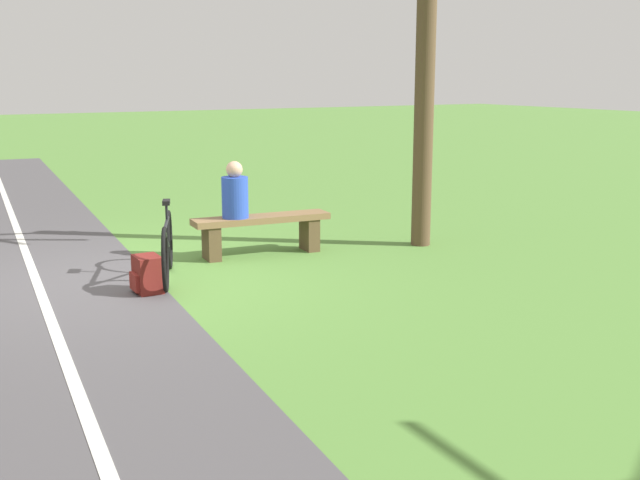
{
  "coord_description": "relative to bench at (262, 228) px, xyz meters",
  "views": [
    {
      "loc": [
        2.08,
        8.48,
        2.25
      ],
      "look_at": [
        -1.3,
        2.49,
        0.78
      ],
      "focal_mm": 43.55,
      "sensor_mm": 36.0,
      "label": 1
    }
  ],
  "objects": [
    {
      "name": "ground_plane",
      "position": [
        2.02,
        0.29,
        -0.35
      ],
      "size": [
        80.0,
        80.0,
        0.0
      ],
      "primitive_type": "plane",
      "color": "#548438"
    },
    {
      "name": "paved_path",
      "position": [
        3.13,
        4.29,
        -0.34
      ],
      "size": [
        5.55,
        36.08,
        0.02
      ],
      "primitive_type": "cube",
      "rotation": [
        0.0,
        0.0,
        -0.09
      ],
      "color": "#4C494C",
      "rests_on": "ground_plane"
    },
    {
      "name": "path_centre_line",
      "position": [
        3.13,
        4.29,
        -0.33
      ],
      "size": [
        2.87,
        31.89,
        0.0
      ],
      "primitive_type": "cube",
      "rotation": [
        0.0,
        0.0,
        -0.09
      ],
      "color": "silver",
      "rests_on": "paved_path"
    },
    {
      "name": "bench",
      "position": [
        0.0,
        0.0,
        0.0
      ],
      "size": [
        1.79,
        0.52,
        0.51
      ],
      "rotation": [
        0.0,
        0.0,
        -0.09
      ],
      "color": "brown",
      "rests_on": "ground_plane"
    },
    {
      "name": "person_seated",
      "position": [
        0.34,
        -0.03,
        0.46
      ],
      "size": [
        0.36,
        0.36,
        0.71
      ],
      "rotation": [
        0.0,
        0.0,
        -0.09
      ],
      "color": "#2847B7",
      "rests_on": "bench"
    },
    {
      "name": "bicycle",
      "position": [
        1.44,
        0.59,
        0.02
      ],
      "size": [
        0.66,
        1.62,
        0.88
      ],
      "rotation": [
        0.0,
        0.0,
        1.2
      ],
      "color": "black",
      "rests_on": "ground_plane"
    },
    {
      "name": "backpack",
      "position": [
        1.82,
        1.04,
        -0.15
      ],
      "size": [
        0.29,
        0.34,
        0.4
      ],
      "rotation": [
        0.0,
        0.0,
        4.71
      ],
      "color": "maroon",
      "rests_on": "ground_plane"
    },
    {
      "name": "tree_near_bench",
      "position": [
        -2.1,
        0.54,
        1.9
      ],
      "size": [
        1.22,
        1.31,
        4.99
      ],
      "color": "brown",
      "rests_on": "ground_plane"
    }
  ]
}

